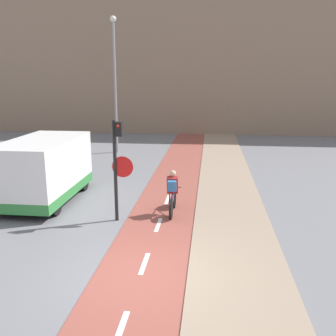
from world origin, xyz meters
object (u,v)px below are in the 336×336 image
at_px(traffic_light_pole, 118,160).
at_px(cyclist_near, 173,193).
at_px(street_lamp_far, 115,73).
at_px(van, 44,171).

relative_size(traffic_light_pole, cyclist_near, 1.82).
relative_size(traffic_light_pole, street_lamp_far, 0.41).
xyz_separation_m(cyclist_near, van, (-4.85, 0.85, 0.42)).
relative_size(traffic_light_pole, van, 0.73).
height_order(street_lamp_far, van, street_lamp_far).
bearing_deg(traffic_light_pole, street_lamp_far, 104.34).
height_order(traffic_light_pole, cyclist_near, traffic_light_pole).
relative_size(cyclist_near, van, 0.40).
relative_size(street_lamp_far, van, 1.79).
bearing_deg(street_lamp_far, van, -92.43).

